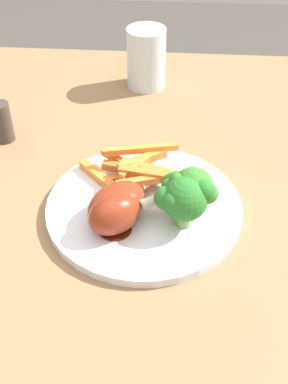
% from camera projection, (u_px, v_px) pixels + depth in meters
% --- Properties ---
extents(dining_table, '(1.10, 0.80, 0.75)m').
position_uv_depth(dining_table, '(129.00, 313.00, 0.63)').
color(dining_table, '#8E6B47').
rests_on(dining_table, ground_plane).
extents(dinner_plate, '(0.25, 0.25, 0.01)m').
position_uv_depth(dinner_plate, '(144.00, 207.00, 0.61)').
color(dinner_plate, silver).
rests_on(dinner_plate, dining_table).
extents(broccoli_floret_front, '(0.06, 0.07, 0.07)m').
position_uv_depth(broccoli_floret_front, '(184.00, 198.00, 0.56)').
color(broccoli_floret_front, '#7EA95F').
rests_on(broccoli_floret_front, dinner_plate).
extents(broccoli_floret_middle, '(0.05, 0.06, 0.07)m').
position_uv_depth(broccoli_floret_middle, '(192.00, 188.00, 0.56)').
color(broccoli_floret_middle, '#78B94C').
rests_on(broccoli_floret_middle, dinner_plate).
extents(broccoli_floret_back, '(0.05, 0.05, 0.06)m').
position_uv_depth(broccoli_floret_back, '(181.00, 190.00, 0.57)').
color(broccoli_floret_back, '#8FBB4E').
rests_on(broccoli_floret_back, dinner_plate).
extents(carrot_fries_pile, '(0.11, 0.14, 0.04)m').
position_uv_depth(carrot_fries_pile, '(135.00, 171.00, 0.63)').
color(carrot_fries_pile, orange).
rests_on(carrot_fries_pile, dinner_plate).
extents(chicken_drumstick_near, '(0.13, 0.11, 0.04)m').
position_uv_depth(chicken_drumstick_near, '(119.00, 202.00, 0.58)').
color(chicken_drumstick_near, '#631B0F').
rests_on(chicken_drumstick_near, dinner_plate).
extents(chicken_drumstick_far, '(0.09, 0.11, 0.05)m').
position_uv_depth(chicken_drumstick_far, '(119.00, 213.00, 0.56)').
color(chicken_drumstick_far, '#5E1B0E').
rests_on(chicken_drumstick_far, dinner_plate).
extents(water_glass, '(0.07, 0.07, 0.10)m').
position_uv_depth(water_glass, '(146.00, 58.00, 0.84)').
color(water_glass, silver).
rests_on(water_glass, dining_table).
extents(pepper_shaker, '(0.03, 0.03, 0.06)m').
position_uv_depth(pepper_shaker, '(2.00, 122.00, 0.72)').
color(pepper_shaker, '#423833').
rests_on(pepper_shaker, dining_table).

